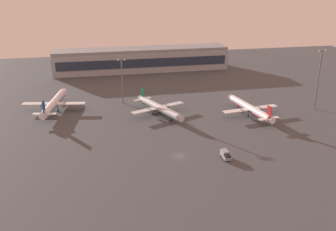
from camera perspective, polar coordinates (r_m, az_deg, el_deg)
name	(u,v)px	position (r m, az deg, el deg)	size (l,w,h in m)	color
ground_plane	(179,156)	(143.88, 1.74, -6.26)	(416.00, 416.00, 0.00)	#424449
terminal_building	(142,59)	(276.09, -4.08, 8.59)	(125.86, 22.40, 16.40)	#9EA3AD
airplane_far_stand	(250,108)	(188.44, 12.51, 1.09)	(29.78, 38.12, 9.79)	white
airplane_near_gate	(159,108)	(185.07, -1.45, 1.22)	(28.67, 36.33, 9.77)	silver
airplane_taxiway_distant	(54,103)	(199.73, -17.11, 1.85)	(32.04, 40.95, 10.56)	white
catering_truck	(226,155)	(142.88, 8.83, -6.00)	(2.54, 5.72, 3.05)	gray
apron_light_west	(319,76)	(204.69, 22.13, 5.60)	(4.80, 0.90, 30.95)	slate
apron_light_central	(122,78)	(201.21, -7.08, 5.74)	(4.80, 0.90, 24.43)	slate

